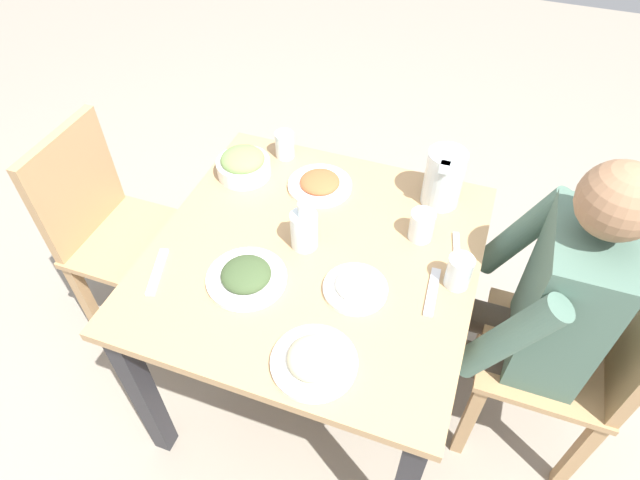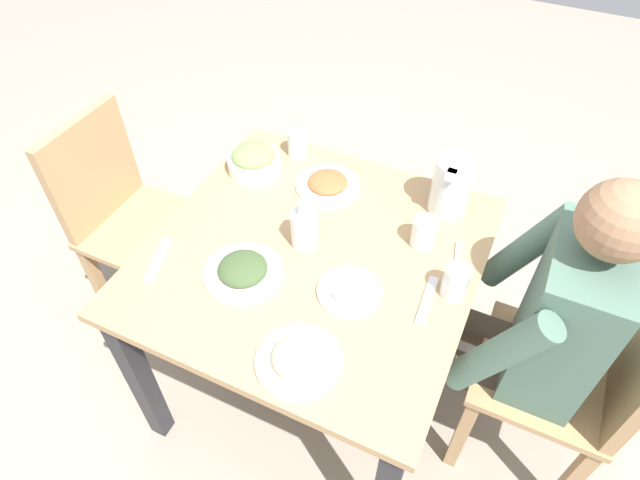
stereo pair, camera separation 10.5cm
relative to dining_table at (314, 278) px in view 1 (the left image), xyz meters
name	(u,v)px [view 1 (the left image)]	position (x,y,z in m)	size (l,w,h in m)	color
ground_plane	(315,378)	(0.00, 0.00, -0.62)	(8.00, 8.00, 0.00)	gray
dining_table	(314,278)	(0.00, 0.00, 0.00)	(0.94, 0.94, 0.73)	tan
chair_near	(581,354)	(0.09, -0.82, -0.12)	(0.40, 0.40, 0.88)	tan
chair_far	(112,227)	(0.07, 0.82, -0.12)	(0.40, 0.40, 0.88)	tan
diner_near	(524,305)	(0.09, -0.62, 0.03)	(0.48, 0.53, 1.18)	#4C6B5B
water_pitcher	(444,178)	(0.35, -0.30, 0.21)	(0.16, 0.12, 0.19)	silver
salad_bowl	(243,164)	(0.26, 0.35, 0.16)	(0.18, 0.18, 0.09)	white
plate_dolmas	(246,276)	(-0.16, 0.14, 0.13)	(0.23, 0.23, 0.05)	white
plate_yoghurt	(355,286)	(-0.09, -0.16, 0.13)	(0.18, 0.18, 0.05)	white
plate_rice_curry	(320,184)	(0.28, 0.08, 0.13)	(0.21, 0.21, 0.04)	white
plate_beans	(314,360)	(-0.35, -0.13, 0.14)	(0.22, 0.22, 0.06)	white
water_glass_center	(422,226)	(0.17, -0.28, 0.16)	(0.07, 0.07, 0.10)	silver
water_glass_by_pitcher	(459,272)	(0.02, -0.41, 0.17)	(0.07, 0.07, 0.10)	silver
water_glass_near_right	(285,145)	(0.40, 0.25, 0.16)	(0.07, 0.07, 0.09)	silver
oil_carafe	(304,231)	(0.02, 0.04, 0.17)	(0.08, 0.08, 0.16)	silver
fork_near	(158,272)	(-0.22, 0.39, 0.12)	(0.17, 0.03, 0.01)	silver
knife_near	(457,255)	(0.13, -0.40, 0.12)	(0.18, 0.02, 0.01)	silver
fork_far	(432,292)	(-0.03, -0.36, 0.12)	(0.17, 0.03, 0.01)	silver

